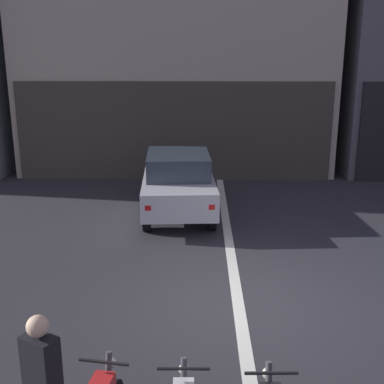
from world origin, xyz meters
name	(u,v)px	position (x,y,z in m)	size (l,w,h in m)	color
ground_plane	(238,304)	(0.00, 0.00, 0.00)	(120.00, 120.00, 0.00)	#2B2B30
lane_centre_line	(223,201)	(0.00, 6.00, 0.00)	(0.20, 18.00, 0.01)	silver
car_silver_crossing_near	(178,181)	(-1.22, 4.84, 0.89)	(2.01, 4.20, 1.64)	black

